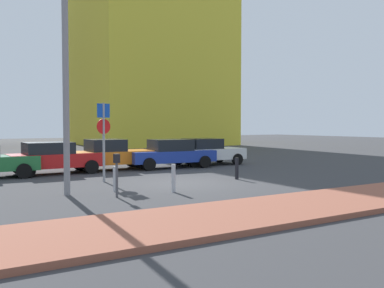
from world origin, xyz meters
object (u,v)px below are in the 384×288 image
object	(u,v)px
traffic_bollard_near	(173,178)
parking_sign_post	(104,132)
parking_meter	(117,169)
parked_car_blue	(171,153)
street_lamp	(65,38)
parked_car_white	(206,151)
traffic_bollard_mid	(237,168)
traffic_bollard_far	(115,179)
parked_car_red	(54,157)
parked_car_orange	(111,154)

from	to	relation	value
traffic_bollard_near	parking_sign_post	bearing A→B (deg)	106.89
parking_meter	parked_car_blue	bearing A→B (deg)	51.27
parking_meter	street_lamp	world-z (taller)	street_lamp
parked_car_white	traffic_bollard_mid	world-z (taller)	parked_car_white
traffic_bollard_near	traffic_bollard_mid	xyz separation A→B (m)	(3.87, 1.61, -0.02)
street_lamp	traffic_bollard_far	bearing A→B (deg)	-3.55
parked_car_white	traffic_bollard_near	distance (m)	9.83
parked_car_blue	traffic_bollard_far	xyz separation A→B (m)	(-5.38, -6.05, -0.33)
parked_car_white	traffic_bollard_near	world-z (taller)	parked_car_white
parked_car_blue	street_lamp	xyz separation A→B (m)	(-6.99, -5.95, 4.25)
parked_car_red	traffic_bollard_mid	bearing A→B (deg)	-44.39
traffic_bollard_near	traffic_bollard_far	world-z (taller)	traffic_bollard_near
parked_car_red	parking_sign_post	bearing A→B (deg)	-74.54
parked_car_red	parking_meter	world-z (taller)	parked_car_red
parking_meter	traffic_bollard_near	xyz separation A→B (m)	(2.01, -0.01, -0.41)
parked_car_orange	parked_car_blue	world-z (taller)	parked_car_orange
parked_car_orange	traffic_bollard_mid	size ratio (longest dim) A/B	4.57
parking_meter	parked_car_orange	bearing A→B (deg)	71.02
parked_car_orange	street_lamp	world-z (taller)	street_lamp
street_lamp	traffic_bollard_far	xyz separation A→B (m)	(1.60, -0.10, -4.59)
parked_car_red	traffic_bollard_far	xyz separation A→B (m)	(0.56, -6.40, -0.34)
parked_car_white	street_lamp	bearing A→B (deg)	-146.14
traffic_bollard_mid	traffic_bollard_far	size ratio (longest dim) A/B	1.05
parked_car_blue	traffic_bollard_near	bearing A→B (deg)	-117.57
parked_car_white	parking_meter	xyz separation A→B (m)	(-8.24, -7.59, 0.13)
parked_car_red	parked_car_white	bearing A→B (deg)	0.36
parking_sign_post	traffic_bollard_mid	bearing A→B (deg)	-22.77
street_lamp	parked_car_white	bearing A→B (deg)	33.86
traffic_bollard_near	parking_meter	bearing A→B (deg)	179.80
parked_car_red	traffic_bollard_mid	xyz separation A→B (m)	(6.06, -5.93, -0.32)
street_lamp	traffic_bollard_mid	bearing A→B (deg)	2.95
parked_car_red	parked_car_blue	bearing A→B (deg)	-3.30
parking_meter	traffic_bollard_near	bearing A→B (deg)	-0.20
parking_sign_post	traffic_bollard_mid	xyz separation A→B (m)	(5.00, -2.10, -1.52)
parking_meter	traffic_bollard_mid	distance (m)	6.11
parked_car_orange	traffic_bollard_near	world-z (taller)	parked_car_orange
traffic_bollard_far	traffic_bollard_near	bearing A→B (deg)	-35.18
parked_car_blue	parking_sign_post	size ratio (longest dim) A/B	1.50
parking_sign_post	street_lamp	xyz separation A→B (m)	(-2.10, -2.46, 3.04)
parked_car_orange	traffic_bollard_near	size ratio (longest dim) A/B	4.35
traffic_bollard_far	parking_sign_post	bearing A→B (deg)	78.98
parked_car_red	traffic_bollard_mid	distance (m)	8.48
traffic_bollard_near	street_lamp	bearing A→B (deg)	158.91
parked_car_red	parked_car_blue	size ratio (longest dim) A/B	0.89
parked_car_orange	parked_car_red	bearing A→B (deg)	-173.36
parked_car_blue	parking_sign_post	world-z (taller)	parking_sign_post
parking_sign_post	street_lamp	distance (m)	4.44
traffic_bollard_mid	parked_car_blue	bearing A→B (deg)	91.17
parked_car_blue	traffic_bollard_near	size ratio (longest dim) A/B	4.96
street_lamp	traffic_bollard_near	distance (m)	5.71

